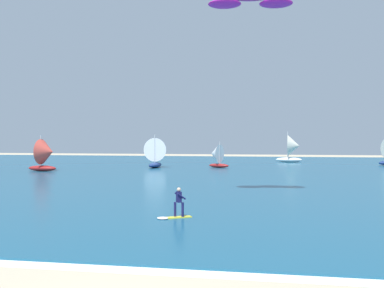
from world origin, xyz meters
TOP-DOWN VIEW (x-y plane):
  - ocean at (0.00, 49.67)m, footprint 160.00×90.00m
  - shoreline_foam at (1.84, 4.94)m, footprint 79.26×2.02m
  - kitesurfer at (-0.74, 13.42)m, footprint 1.96×1.51m
  - kite at (3.08, 22.03)m, footprint 6.42×2.79m
  - sailboat_far_right at (-2.98, 54.25)m, footprint 3.49×3.12m
  - sailboat_near_shore at (9.44, 70.87)m, footprint 4.92×4.20m
  - sailboat_outermost at (-11.98, 53.10)m, footprint 3.67×4.32m
  - sailboat_heeled_over at (-24.76, 43.32)m, footprint 4.18×3.55m

SIDE VIEW (x-z plane):
  - shoreline_foam at x=1.84m, z-range 0.00..0.01m
  - ocean at x=0.00m, z-range 0.00..0.10m
  - kitesurfer at x=-0.74m, z-range -0.13..1.54m
  - sailboat_far_right at x=-2.98m, z-range -0.06..3.86m
  - sailboat_heeled_over at x=-24.76m, z-range -0.10..4.76m
  - sailboat_outermost at x=-11.98m, z-range -0.11..4.91m
  - sailboat_near_shore at x=9.44m, z-range -0.14..5.55m
  - kite at x=3.08m, z-range 14.17..15.11m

